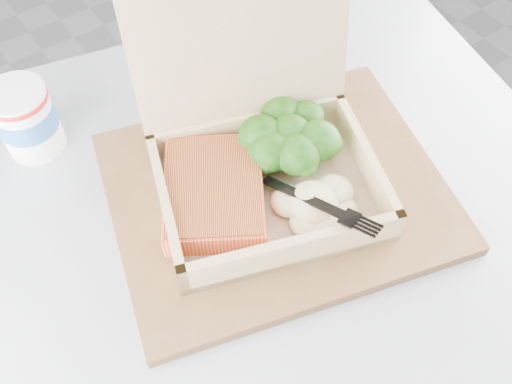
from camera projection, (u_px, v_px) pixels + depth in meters
floor at (334, 300)px, 1.34m from camera, size 4.00×4.00×0.00m
cafe_table at (282, 290)px, 0.78m from camera, size 0.86×0.86×0.70m
serving_tray at (277, 192)px, 0.65m from camera, size 0.44×0.38×0.02m
takeout_container at (259, 142)px, 0.61m from camera, size 0.29×0.28×0.22m
salmon_fillet at (214, 192)px, 0.61m from camera, size 0.16×0.17×0.03m
broccoli_pile at (290, 139)px, 0.65m from camera, size 0.11×0.11×0.04m
mashed_potatoes at (313, 202)px, 0.60m from camera, size 0.09×0.08×0.03m
plastic_fork at (288, 187)px, 0.60m from camera, size 0.06×0.14×0.03m
paper_cup at (26, 118)px, 0.66m from camera, size 0.07×0.07×0.09m
receipt at (219, 89)px, 0.76m from camera, size 0.09×0.15×0.00m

